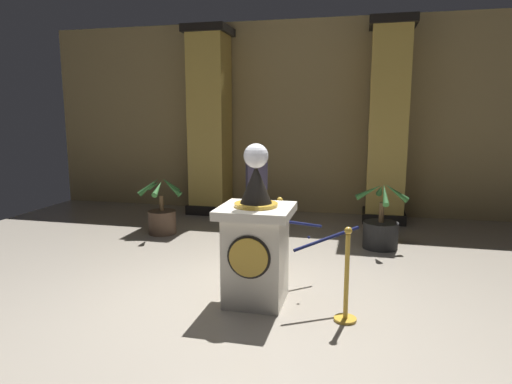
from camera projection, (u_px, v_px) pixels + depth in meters
ground_plane at (238, 294)px, 5.45m from camera, size 11.64×11.64×0.00m
back_wall at (299, 118)px, 9.83m from camera, size 11.64×0.16×4.14m
pedestal_clock at (256, 242)px, 5.11m from camera, size 0.82×0.82×1.84m
stanchion_near at (346, 289)px, 4.69m from camera, size 0.24×0.24×1.02m
stanchion_far at (279, 246)px, 6.18m from camera, size 0.24×0.24×1.05m
velvet_rope at (309, 230)px, 5.36m from camera, size 1.17×1.18×0.22m
column_left at (210, 123)px, 9.75m from camera, size 0.93×0.93×3.98m
column_right at (388, 124)px, 8.89m from camera, size 0.88×0.88×3.98m
potted_palm_left at (162, 216)px, 8.17m from camera, size 0.82×0.81×1.06m
potted_palm_right at (381, 230)px, 7.29m from camera, size 0.85×0.85×1.10m
bystander_guest at (257, 186)px, 8.14m from camera, size 0.42×0.35×1.65m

